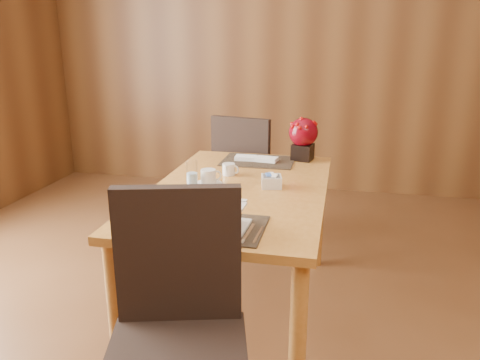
% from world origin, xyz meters
% --- Properties ---
extents(back_wall, '(5.00, 0.02, 2.80)m').
position_xyz_m(back_wall, '(0.00, 3.00, 1.40)').
color(back_wall, brown).
rests_on(back_wall, ground).
extents(dining_table, '(0.90, 1.50, 0.75)m').
position_xyz_m(dining_table, '(0.00, 0.60, 0.65)').
color(dining_table, '#C07F35').
rests_on(dining_table, ground).
extents(placemat_near, '(0.45, 0.33, 0.01)m').
position_xyz_m(placemat_near, '(0.00, 0.05, 0.75)').
color(placemat_near, black).
rests_on(placemat_near, dining_table).
extents(placemat_far, '(0.45, 0.33, 0.01)m').
position_xyz_m(placemat_far, '(0.00, 1.15, 0.75)').
color(placemat_far, black).
rests_on(placemat_far, dining_table).
extents(soup_setting, '(0.28, 0.28, 0.11)m').
position_xyz_m(soup_setting, '(0.02, 0.01, 0.80)').
color(soup_setting, silver).
rests_on(soup_setting, dining_table).
extents(coffee_cup, '(0.15, 0.15, 0.09)m').
position_xyz_m(coffee_cup, '(-0.17, 0.60, 0.79)').
color(coffee_cup, silver).
rests_on(coffee_cup, dining_table).
extents(water_glass, '(0.06, 0.06, 0.14)m').
position_xyz_m(water_glass, '(-0.25, 0.56, 0.82)').
color(water_glass, white).
rests_on(water_glass, dining_table).
extents(creamer_jug, '(0.11, 0.11, 0.07)m').
position_xyz_m(creamer_jug, '(-0.11, 0.81, 0.78)').
color(creamer_jug, silver).
rests_on(creamer_jug, dining_table).
extents(sugar_caddy, '(0.12, 0.12, 0.06)m').
position_xyz_m(sugar_caddy, '(0.16, 0.64, 0.78)').
color(sugar_caddy, silver).
rests_on(sugar_caddy, dining_table).
extents(berry_decor, '(0.19, 0.19, 0.27)m').
position_xyz_m(berry_decor, '(0.27, 1.25, 0.90)').
color(berry_decor, black).
rests_on(berry_decor, dining_table).
extents(napkins_far, '(0.28, 0.11, 0.02)m').
position_xyz_m(napkins_far, '(-0.00, 1.15, 0.77)').
color(napkins_far, white).
rests_on(napkins_far, dining_table).
extents(bread_plate, '(0.18, 0.18, 0.01)m').
position_xyz_m(bread_plate, '(-0.28, 0.07, 0.75)').
color(bread_plate, silver).
rests_on(bread_plate, dining_table).
extents(near_chair, '(0.58, 0.58, 1.02)m').
position_xyz_m(near_chair, '(-0.01, -0.36, 0.57)').
color(near_chair, black).
rests_on(near_chair, ground).
extents(far_chair, '(0.54, 0.54, 0.98)m').
position_xyz_m(far_chair, '(-0.15, 1.56, 0.55)').
color(far_chair, black).
rests_on(far_chair, ground).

